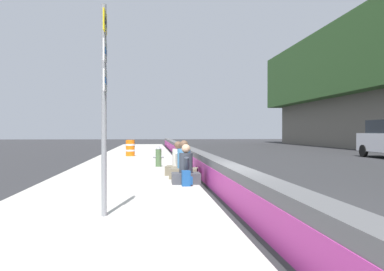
% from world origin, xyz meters
% --- Properties ---
extents(ground_plane, '(160.00, 160.00, 0.00)m').
position_xyz_m(ground_plane, '(0.00, 0.00, 0.00)').
color(ground_plane, '#2B2B2D').
rests_on(ground_plane, ground).
extents(sidewalk_strip, '(80.00, 4.40, 0.14)m').
position_xyz_m(sidewalk_strip, '(0.00, 2.65, 0.07)').
color(sidewalk_strip, '#B5B2A8').
rests_on(sidewalk_strip, ground_plane).
extents(jersey_barrier, '(76.00, 0.45, 0.85)m').
position_xyz_m(jersey_barrier, '(0.00, 0.00, 0.42)').
color(jersey_barrier, '#545456').
rests_on(jersey_barrier, ground_plane).
extents(route_sign_post, '(0.44, 0.09, 3.60)m').
position_xyz_m(route_sign_post, '(-1.41, 2.54, 2.23)').
color(route_sign_post, gray).
rests_on(route_sign_post, sidewalk_strip).
extents(fire_hydrant, '(0.26, 0.46, 0.88)m').
position_xyz_m(fire_hydrant, '(8.77, 1.43, 0.59)').
color(fire_hydrant, '#47663D').
rests_on(fire_hydrant, sidewalk_strip).
extents(seated_person_foreground, '(0.70, 0.79, 1.09)m').
position_xyz_m(seated_person_foreground, '(2.97, 0.78, 0.48)').
color(seated_person_foreground, '#424247').
rests_on(seated_person_foreground, sidewalk_strip).
extents(seated_person_middle, '(0.85, 0.95, 1.17)m').
position_xyz_m(seated_person_middle, '(4.28, 0.74, 0.51)').
color(seated_person_middle, '#706651').
rests_on(seated_person_middle, sidewalk_strip).
extents(seated_person_rear, '(0.81, 0.91, 1.12)m').
position_xyz_m(seated_person_rear, '(5.30, 0.85, 0.49)').
color(seated_person_rear, '#706651').
rests_on(seated_person_rear, sidewalk_strip).
extents(backpack, '(0.32, 0.28, 0.40)m').
position_xyz_m(backpack, '(2.46, 0.81, 0.33)').
color(backpack, navy).
rests_on(backpack, sidewalk_strip).
extents(construction_barrel, '(0.54, 0.54, 0.95)m').
position_xyz_m(construction_barrel, '(16.43, 2.95, 0.62)').
color(construction_barrel, orange).
rests_on(construction_barrel, sidewalk_strip).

